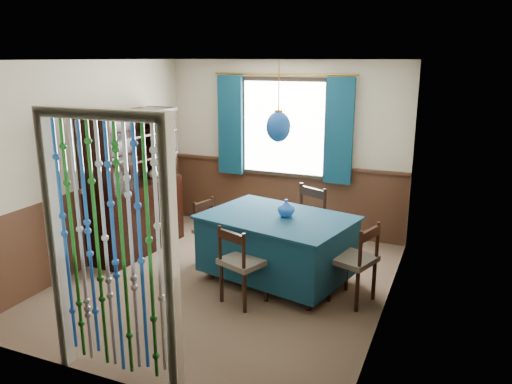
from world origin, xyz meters
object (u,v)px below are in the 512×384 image
at_px(chair_near, 242,262).
at_px(chair_right, 355,261).
at_px(dining_table, 277,244).
at_px(bowl_shelf, 118,161).
at_px(chair_far, 303,223).
at_px(sideboard, 135,205).
at_px(vase_table, 286,209).
at_px(vase_sideboard, 153,172).
at_px(pendant_lamp, 278,126).
at_px(chair_left, 212,230).

height_order(chair_near, chair_right, chair_right).
distance_m(dining_table, bowl_shelf, 2.19).
bearing_deg(chair_right, chair_far, 63.33).
height_order(chair_near, sideboard, sideboard).
bearing_deg(chair_near, dining_table, 97.43).
height_order(vase_table, vase_sideboard, vase_sideboard).
xyz_separation_m(chair_right, sideboard, (-3.01, 0.33, 0.17)).
bearing_deg(sideboard, pendant_lamp, -0.14).
bearing_deg(chair_near, chair_left, 153.62).
height_order(chair_far, sideboard, sideboard).
xyz_separation_m(chair_right, vase_sideboard, (-2.95, 0.69, 0.55)).
xyz_separation_m(chair_left, sideboard, (-1.13, -0.02, 0.21)).
height_order(chair_left, pendant_lamp, pendant_lamp).
bearing_deg(chair_right, sideboard, 102.08).
height_order(chair_left, vase_sideboard, vase_sideboard).
bearing_deg(sideboard, vase_sideboard, 84.84).
relative_size(dining_table, bowl_shelf, 9.01).
bearing_deg(chair_far, chair_left, 50.69).
distance_m(chair_left, vase_sideboard, 1.27).
xyz_separation_m(chair_far, vase_table, (-0.01, -0.63, 0.37)).
bearing_deg(chair_far, chair_right, 160.51).
distance_m(chair_right, vase_sideboard, 3.08).
distance_m(sideboard, bowl_shelf, 0.76).
bearing_deg(chair_left, bowl_shelf, -55.09).
xyz_separation_m(chair_left, pendant_lamp, (0.94, -0.18, 1.37)).
xyz_separation_m(chair_near, pendant_lamp, (0.15, 0.65, 1.35)).
relative_size(dining_table, pendant_lamp, 2.14).
xyz_separation_m(chair_near, vase_table, (0.24, 0.69, 0.42)).
bearing_deg(sideboard, bowl_shelf, -76.34).
relative_size(chair_near, vase_table, 4.73).
bearing_deg(chair_near, bowl_shelf, -173.29).
bearing_deg(vase_table, dining_table, -157.63).
xyz_separation_m(chair_left, vase_sideboard, (-1.07, 0.34, 0.58)).
bearing_deg(chair_right, chair_near, 132.41).
bearing_deg(chair_left, pendant_lamp, 93.95).
bearing_deg(dining_table, chair_left, -178.37).
xyz_separation_m(dining_table, pendant_lamp, (0.00, 0.00, 1.35)).
distance_m(chair_near, chair_right, 1.19).
bearing_deg(pendant_lamp, sideboard, 175.58).
distance_m(chair_left, bowl_shelf, 1.43).
distance_m(dining_table, pendant_lamp, 1.35).
bearing_deg(vase_table, chair_far, 89.31).
bearing_deg(vase_table, chair_right, -13.55).
xyz_separation_m(sideboard, vase_sideboard, (0.06, 0.36, 0.38)).
xyz_separation_m(dining_table, sideboard, (-2.07, 0.16, 0.19)).
bearing_deg(vase_sideboard, pendant_lamp, -14.58).
relative_size(chair_left, vase_sideboard, 4.98).
bearing_deg(pendant_lamp, chair_right, -10.08).
height_order(chair_left, chair_right, chair_right).
bearing_deg(dining_table, chair_near, -90.21).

